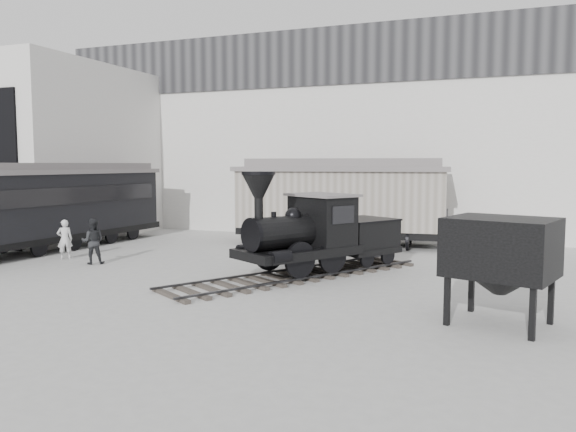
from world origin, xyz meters
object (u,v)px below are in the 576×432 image
at_px(locomotive, 315,238).
at_px(visitor_b, 93,241).
at_px(boxcar, 341,200).
at_px(visitor_a, 65,239).
at_px(coal_hopper, 501,255).
at_px(passenger_coach, 47,206).

distance_m(locomotive, visitor_b, 8.76).
height_order(locomotive, visitor_b, locomotive).
relative_size(locomotive, visitor_b, 5.47).
relative_size(boxcar, visitor_a, 6.37).
relative_size(visitor_a, coal_hopper, 0.57).
height_order(boxcar, visitor_b, boxcar).
bearing_deg(coal_hopper, visitor_b, -175.08).
height_order(boxcar, visitor_a, boxcar).
bearing_deg(passenger_coach, coal_hopper, -11.93).
relative_size(boxcar, passenger_coach, 0.75).
distance_m(passenger_coach, visitor_b, 4.87).
bearing_deg(passenger_coach, visitor_a, -29.89).
xyz_separation_m(visitor_a, coal_hopper, (16.61, -3.81, 0.88)).
distance_m(passenger_coach, coal_hopper, 19.76).
relative_size(visitor_a, visitor_b, 0.92).
bearing_deg(visitor_a, coal_hopper, 122.95).
relative_size(passenger_coach, visitor_a, 8.45).
bearing_deg(boxcar, passenger_coach, -156.40).
height_order(passenger_coach, visitor_b, passenger_coach).
xyz_separation_m(locomotive, coal_hopper, (6.07, -4.32, 0.39)).
relative_size(boxcar, coal_hopper, 3.62).
distance_m(boxcar, visitor_b, 11.48).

